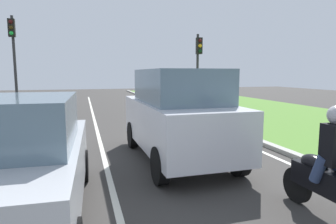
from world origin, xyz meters
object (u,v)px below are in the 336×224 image
object	(u,v)px
car_suv_ahead	(178,114)
rider_person	(335,143)
car_sedan_left_lane	(19,161)
traffic_light_overhead_left	(13,48)
traffic_light_near_right	(198,59)
motorcycle	(335,186)

from	to	relation	value
car_suv_ahead	rider_person	size ratio (longest dim) A/B	3.88
car_sedan_left_lane	traffic_light_overhead_left	size ratio (longest dim) A/B	0.85
car_suv_ahead	traffic_light_near_right	xyz separation A→B (m)	(4.03, 8.68, 1.80)
traffic_light_overhead_left	rider_person	bearing A→B (deg)	-63.65
rider_person	traffic_light_near_right	distance (m)	12.77
traffic_light_overhead_left	car_sedan_left_lane	bearing A→B (deg)	-78.93
rider_person	car_suv_ahead	bearing A→B (deg)	108.28
motorcycle	traffic_light_overhead_left	size ratio (longest dim) A/B	0.37
car_sedan_left_lane	traffic_light_near_right	distance (m)	13.35
car_suv_ahead	traffic_light_overhead_left	distance (m)	11.81
traffic_light_overhead_left	car_suv_ahead	bearing A→B (deg)	-60.90
traffic_light_near_right	traffic_light_overhead_left	distance (m)	9.79
car_suv_ahead	car_sedan_left_lane	xyz separation A→B (m)	(-3.19, -2.35, -0.25)
car_suv_ahead	rider_person	xyz separation A→B (m)	(1.18, -3.64, 0.02)
car_suv_ahead	traffic_light_overhead_left	size ratio (longest dim) A/B	0.88
car_suv_ahead	traffic_light_overhead_left	world-z (taller)	traffic_light_overhead_left
traffic_light_near_right	traffic_light_overhead_left	xyz separation A→B (m)	(-9.67, 1.44, 0.51)
car_suv_ahead	traffic_light_near_right	distance (m)	9.74
motorcycle	traffic_light_near_right	distance (m)	12.92
motorcycle	traffic_light_near_right	size ratio (longest dim) A/B	0.44
rider_person	car_sedan_left_lane	bearing A→B (deg)	163.85
rider_person	traffic_light_overhead_left	xyz separation A→B (m)	(-6.82, 13.76, 2.29)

